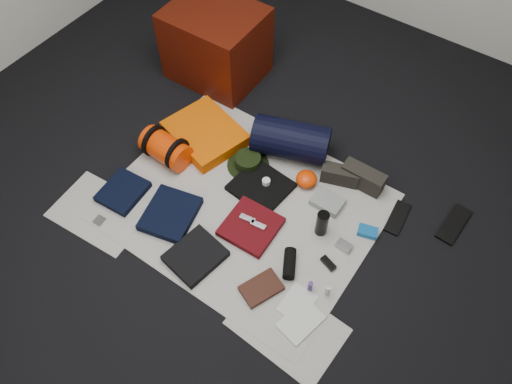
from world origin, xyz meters
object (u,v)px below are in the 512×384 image
Objects in this scene: navy_duffel at (291,140)px; compact_camera at (344,246)px; red_cabinet at (216,44)px; sleeping_pad at (205,133)px; paperback_book at (261,288)px; stuff_sack at (166,149)px; water_bottle at (322,223)px.

navy_duffel reaches higher than compact_camera.
navy_duffel is (0.88, -0.36, -0.13)m from red_cabinet.
sleeping_pad reaches higher than compact_camera.
sleeping_pad is 1.18m from paperback_book.
stuff_sack is 0.65× the size of navy_duffel.
stuff_sack is (0.23, -0.86, -0.17)m from red_cabinet.
paperback_book is at bearing -113.16° from compact_camera.
red_cabinet reaches higher than sleeping_pad.
red_cabinet is 1.57m from water_bottle.
stuff_sack is 1.42× the size of paperback_book.
sleeping_pad is 2.69× the size of water_bottle.
stuff_sack is 1.74× the size of water_bottle.
red_cabinet is 1.83m from paperback_book.
water_bottle is at bearing -10.56° from sleeping_pad.
stuff_sack is at bearing -175.39° from water_bottle.
sleeping_pad is (0.33, -0.58, -0.22)m from red_cabinet.
stuff_sack is at bearing -178.94° from paperback_book.
stuff_sack reaches higher than compact_camera.
water_bottle is at bearing 4.61° from stuff_sack.
red_cabinet is at bearing 156.20° from compact_camera.
water_bottle is 0.82× the size of paperback_book.
compact_camera is 0.41× the size of paperback_book.
navy_duffel is 2.68× the size of water_bottle.
compact_camera is at bearing 3.25° from stuff_sack.
sleeping_pad is 1.55× the size of stuff_sack.
paperback_book is (1.28, -1.29, -0.25)m from red_cabinet.
compact_camera is at bearing -5.91° from water_bottle.
sleeping_pad is 0.60m from navy_duffel.
sleeping_pad is 1.01× the size of navy_duffel.
water_bottle reaches higher than compact_camera.
navy_duffel is at bearing 37.80° from stuff_sack.
red_cabinet is 0.70m from sleeping_pad.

